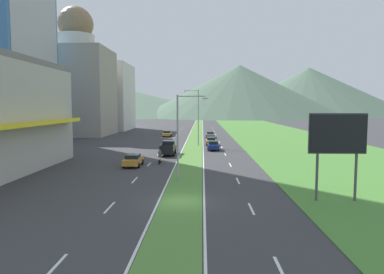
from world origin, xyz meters
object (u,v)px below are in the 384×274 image
car_3 (211,141)px  car_4 (167,134)px  street_lamp_mid (197,114)px  motorcycle_rider (160,158)px  street_lamp_near (181,131)px  car_2 (210,135)px  pickup_truck_0 (168,148)px  car_1 (133,160)px  billboard_roadside (338,138)px  car_0 (213,145)px

car_3 → car_4: (-10.16, 17.67, -0.00)m
street_lamp_mid → motorcycle_rider: 21.24m
street_lamp_near → car_2: (3.89, 46.97, -4.18)m
street_lamp_mid → car_2: (2.87, 16.61, -5.15)m
car_3 → pickup_truck_0: bearing=-27.3°
street_lamp_mid → car_1: street_lamp_mid is taller
billboard_roadside → pickup_truck_0: (-15.41, 25.33, -3.95)m
street_lamp_mid → car_4: street_lamp_mid is taller
car_4 → billboard_roadside: bearing=-161.6°
street_lamp_near → motorcycle_rider: size_ratio=4.20×
billboard_roadside → car_0: (-8.42, 30.92, -4.16)m
billboard_roadside → car_2: size_ratio=1.51×
car_1 → car_4: bearing=0.1°
billboard_roadside → car_0: 32.31m
car_4 → motorcycle_rider: (3.07, -39.13, 0.00)m
billboard_roadside → car_2: bearing=98.9°
car_0 → motorcycle_rider: bearing=-27.7°
car_1 → street_lamp_near: bearing=-142.1°
car_4 → car_1: bearing=-179.9°
car_3 → pickup_truck_0: 14.87m
car_0 → motorcycle_rider: size_ratio=2.01×
street_lamp_mid → car_4: (-7.47, 18.99, -5.12)m
street_lamp_mid → billboard_roadside: (11.28, -37.22, -0.94)m
pickup_truck_0 → billboard_roadside: bearing=-148.7°
billboard_roadside → car_4: size_ratio=1.43×
car_0 → car_2: car_0 is taller
street_lamp_near → car_3: (3.71, 31.69, -4.15)m
billboard_roadside → pickup_truck_0: bearing=121.3°
car_2 → car_4: 10.61m
billboard_roadside → car_2: 54.64m
billboard_roadside → motorcycle_rider: bearing=132.5°
street_lamp_near → street_lamp_mid: bearing=88.1°
car_3 → car_1: bearing=-23.3°
car_1 → car_3: size_ratio=1.02×
car_2 → car_4: (-10.34, 2.38, 0.03)m
car_2 → motorcycle_rider: (-7.27, -36.75, 0.03)m
street_lamp_mid → car_4: 21.04m
car_2 → motorcycle_rider: size_ratio=2.24×
car_0 → car_3: size_ratio=0.92×
street_lamp_mid → pickup_truck_0: bearing=-109.2°
car_4 → car_0: bearing=-157.8°
pickup_truck_0 → car_0: bearing=-51.4°
car_0 → car_1: (-10.28, -15.82, -0.01)m
car_3 → car_4: bearing=-150.1°
billboard_roadside → car_1: 24.39m
car_1 → car_2: (10.29, 38.73, -0.04)m
street_lamp_near → pickup_truck_0: bearing=99.6°
car_2 → pickup_truck_0: (-7.01, -28.50, 0.27)m
street_lamp_mid → car_2: bearing=80.2°
car_3 → street_lamp_near: bearing=-6.7°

